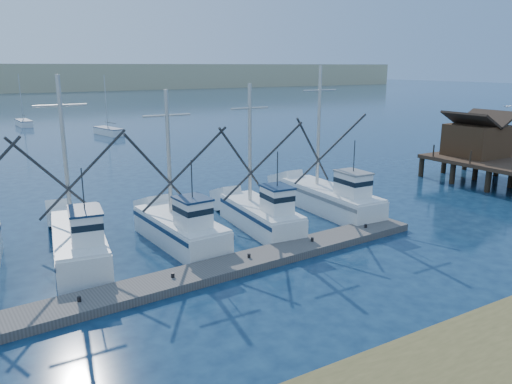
# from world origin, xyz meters

# --- Properties ---
(ground) EXTENTS (500.00, 500.00, 0.00)m
(ground) POSITION_xyz_m (0.00, 0.00, 0.00)
(ground) COLOR #0D203A
(ground) RESTS_ON ground
(floating_dock) EXTENTS (29.10, 3.99, 0.39)m
(floating_dock) POSITION_xyz_m (-8.11, 5.16, 0.19)
(floating_dock) COLOR #595450
(floating_dock) RESTS_ON ground
(trawler_fleet) EXTENTS (28.41, 8.90, 9.34)m
(trawler_fleet) POSITION_xyz_m (-8.60, 10.14, 0.95)
(trawler_fleet) COLOR white
(trawler_fleet) RESTS_ON ground
(sailboat_near) EXTENTS (2.96, 5.97, 8.10)m
(sailboat_near) POSITION_xyz_m (2.48, 55.77, 0.50)
(sailboat_near) COLOR white
(sailboat_near) RESTS_ON ground
(sailboat_far) EXTENTS (2.08, 5.55, 8.10)m
(sailboat_far) POSITION_xyz_m (-6.34, 72.94, 0.50)
(sailboat_far) COLOR white
(sailboat_far) RESTS_ON ground
(flying_gull) EXTENTS (0.94, 0.17, 0.17)m
(flying_gull) POSITION_xyz_m (19.30, 8.26, 6.43)
(flying_gull) COLOR white
(flying_gull) RESTS_ON ground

